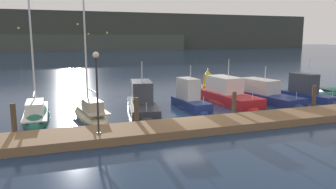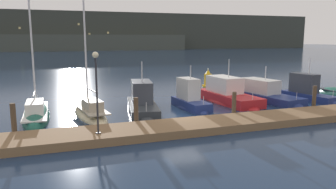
% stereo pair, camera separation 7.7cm
% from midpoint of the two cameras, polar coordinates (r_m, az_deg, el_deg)
% --- Properties ---
extents(ground_plane, '(400.00, 400.00, 0.00)m').
position_cam_midpoint_polar(ground_plane, '(21.52, 2.59, -4.45)').
color(ground_plane, '#192D4C').
extents(dock, '(39.78, 2.80, 0.45)m').
position_cam_midpoint_polar(dock, '(19.36, 5.24, -5.43)').
color(dock, brown).
rests_on(dock, ground).
extents(mooring_pile_1, '(0.28, 0.28, 1.91)m').
position_cam_midpoint_polar(mooring_pile_1, '(19.22, -25.36, -4.22)').
color(mooring_pile_1, '#4C3D2D').
rests_on(mooring_pile_1, ground).
extents(mooring_pile_2, '(0.28, 0.28, 1.82)m').
position_cam_midpoint_polar(mooring_pile_2, '(19.64, -5.65, -3.15)').
color(mooring_pile_2, '#4C3D2D').
rests_on(mooring_pile_2, ground).
extents(mooring_pile_3, '(0.28, 0.28, 1.80)m').
position_cam_midpoint_polar(mooring_pile_3, '(22.15, 11.33, -1.84)').
color(mooring_pile_3, '#4C3D2D').
rests_on(mooring_pile_3, ground).
extents(mooring_pile_4, '(0.28, 0.28, 1.88)m').
position_cam_midpoint_polar(mooring_pile_4, '(26.14, 24.00, -0.64)').
color(mooring_pile_4, '#4C3D2D').
rests_on(mooring_pile_4, ground).
extents(sailboat_berth_3, '(1.77, 7.51, 10.25)m').
position_cam_midpoint_polar(sailboat_berth_3, '(23.76, -22.05, -3.53)').
color(sailboat_berth_3, '#195647').
rests_on(sailboat_berth_3, ground).
extents(sailboat_berth_4, '(2.55, 6.50, 9.12)m').
position_cam_midpoint_polar(sailboat_berth_4, '(23.06, -13.47, -3.35)').
color(sailboat_berth_4, beige).
rests_on(sailboat_berth_4, ground).
extents(motorboat_berth_5, '(3.12, 6.69, 4.28)m').
position_cam_midpoint_polar(motorboat_berth_5, '(24.08, -4.58, -2.06)').
color(motorboat_berth_5, '#2D3338').
rests_on(motorboat_berth_5, ground).
extents(motorboat_berth_6, '(1.90, 4.74, 3.75)m').
position_cam_midpoint_polar(motorboat_berth_6, '(25.10, 3.77, -1.32)').
color(motorboat_berth_6, navy).
rests_on(motorboat_berth_6, ground).
extents(motorboat_berth_7, '(3.10, 7.55, 4.09)m').
position_cam_midpoint_polar(motorboat_berth_7, '(27.84, 10.27, -0.48)').
color(motorboat_berth_7, red).
rests_on(motorboat_berth_7, ground).
extents(motorboat_berth_8, '(3.83, 7.79, 3.59)m').
position_cam_midpoint_polar(motorboat_berth_8, '(29.37, 16.36, -0.45)').
color(motorboat_berth_8, navy).
rests_on(motorboat_berth_8, ground).
extents(motorboat_berth_9, '(2.54, 5.58, 4.31)m').
position_cam_midpoint_polar(motorboat_berth_9, '(30.87, 22.98, -0.16)').
color(motorboat_berth_9, navy).
rests_on(motorboat_berth_9, ground).
extents(channel_buoy, '(1.25, 1.25, 2.00)m').
position_cam_midpoint_polar(channel_buoy, '(36.43, 6.84, 2.59)').
color(channel_buoy, gold).
rests_on(channel_buoy, ground).
extents(dock_lamppost, '(0.32, 0.32, 4.19)m').
position_cam_midpoint_polar(dock_lamppost, '(16.76, -12.43, 2.51)').
color(dock_lamppost, '#2D2D33').
rests_on(dock_lamppost, dock).
extents(hillside_backdrop, '(240.00, 23.00, 16.38)m').
position_cam_midpoint_polar(hillside_backdrop, '(150.96, -17.95, 10.24)').
color(hillside_backdrop, '#333833').
rests_on(hillside_backdrop, ground).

